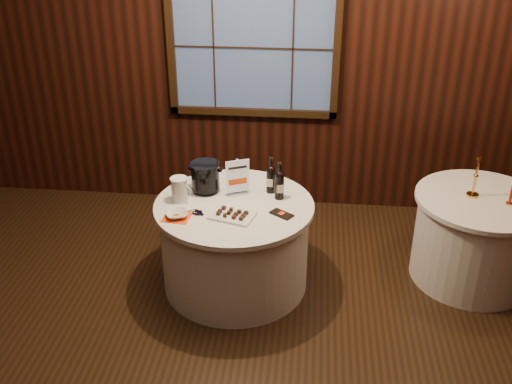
# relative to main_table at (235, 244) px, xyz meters

# --- Properties ---
(ground) EXTENTS (6.00, 6.00, 0.00)m
(ground) POSITION_rel_main_table_xyz_m (0.00, -1.00, -0.39)
(ground) COLOR black
(ground) RESTS_ON ground
(back_wall) EXTENTS (6.00, 0.10, 3.00)m
(back_wall) POSITION_rel_main_table_xyz_m (0.00, 1.48, 1.16)
(back_wall) COLOR black
(back_wall) RESTS_ON ground
(main_table) EXTENTS (1.28, 1.28, 0.77)m
(main_table) POSITION_rel_main_table_xyz_m (0.00, 0.00, 0.00)
(main_table) COLOR silver
(main_table) RESTS_ON ground
(side_table) EXTENTS (1.08, 1.08, 0.77)m
(side_table) POSITION_rel_main_table_xyz_m (2.00, 0.30, 0.00)
(side_table) COLOR silver
(side_table) RESTS_ON ground
(sign_stand) EXTENTS (0.19, 0.15, 0.32)m
(sign_stand) POSITION_rel_main_table_xyz_m (0.00, 0.17, 0.49)
(sign_stand) COLOR #B5B5BC
(sign_stand) RESTS_ON main_table
(port_bottle_left) EXTENTS (0.07, 0.08, 0.31)m
(port_bottle_left) POSITION_rel_main_table_xyz_m (0.27, 0.23, 0.52)
(port_bottle_left) COLOR black
(port_bottle_left) RESTS_ON main_table
(port_bottle_right) EXTENTS (0.08, 0.08, 0.32)m
(port_bottle_right) POSITION_rel_main_table_xyz_m (0.35, 0.13, 0.52)
(port_bottle_right) COLOR black
(port_bottle_right) RESTS_ON main_table
(ice_bucket) EXTENTS (0.25, 0.25, 0.25)m
(ice_bucket) POSITION_rel_main_table_xyz_m (-0.26, 0.19, 0.52)
(ice_bucket) COLOR black
(ice_bucket) RESTS_ON main_table
(chocolate_plate) EXTENTS (0.37, 0.30, 0.05)m
(chocolate_plate) POSITION_rel_main_table_xyz_m (0.01, -0.21, 0.40)
(chocolate_plate) COLOR silver
(chocolate_plate) RESTS_ON main_table
(chocolate_box) EXTENTS (0.20, 0.18, 0.01)m
(chocolate_box) POSITION_rel_main_table_xyz_m (0.39, -0.14, 0.39)
(chocolate_box) COLOR black
(chocolate_box) RESTS_ON main_table
(grape_bunch) EXTENTS (0.15, 0.09, 0.03)m
(grape_bunch) POSITION_rel_main_table_xyz_m (-0.25, -0.18, 0.40)
(grape_bunch) COLOR black
(grape_bunch) RESTS_ON main_table
(glass_pitcher) EXTENTS (0.18, 0.14, 0.20)m
(glass_pitcher) POSITION_rel_main_table_xyz_m (-0.44, 0.01, 0.48)
(glass_pitcher) COLOR silver
(glass_pitcher) RESTS_ON main_table
(orange_napkin) EXTENTS (0.22, 0.22, 0.00)m
(orange_napkin) POSITION_rel_main_table_xyz_m (-0.41, -0.25, 0.38)
(orange_napkin) COLOR red
(orange_napkin) RESTS_ON main_table
(cracker_bowl) EXTENTS (0.21, 0.21, 0.04)m
(cracker_bowl) POSITION_rel_main_table_xyz_m (-0.41, -0.25, 0.41)
(cracker_bowl) COLOR silver
(cracker_bowl) RESTS_ON orange_napkin
(brass_candlestick) EXTENTS (0.10, 0.10, 0.35)m
(brass_candlestick) POSITION_rel_main_table_xyz_m (1.92, 0.33, 0.51)
(brass_candlestick) COLOR gold
(brass_candlestick) RESTS_ON side_table
(red_candle) EXTENTS (0.05, 0.05, 0.20)m
(red_candle) POSITION_rel_main_table_xyz_m (2.18, 0.21, 0.46)
(red_candle) COLOR gold
(red_candle) RESTS_ON side_table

